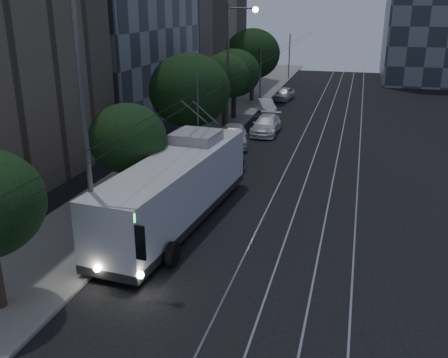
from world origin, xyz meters
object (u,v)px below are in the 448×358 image
car_white_d (284,94)px  pickup_silver (206,165)px  streetlamp_far (233,57)px  car_white_c (265,106)px  streetlamp_near (93,107)px  car_white_b (266,125)px  car_white_a (234,135)px  trolleybus (178,188)px

car_white_d → pickup_silver: bearing=-83.8°
pickup_silver → streetlamp_far: 12.36m
car_white_c → streetlamp_near: bearing=-115.8°
car_white_b → car_white_c: car_white_b is taller
car_white_a → car_white_c: bearing=75.7°
trolleybus → car_white_a: (-0.72, 13.95, -0.96)m
streetlamp_near → streetlamp_far: (-0.61, 22.72, -0.50)m
pickup_silver → streetlamp_near: 12.99m
trolleybus → pickup_silver: trolleybus is taller
pickup_silver → car_white_d: pickup_silver is taller
car_white_a → car_white_c: (0.00, 12.29, -0.16)m
trolleybus → car_white_b: bearing=92.1°
car_white_c → car_white_d: size_ratio=0.96×
pickup_silver → car_white_c: 19.62m
pickup_silver → streetlamp_near: size_ratio=0.49×
car_white_a → car_white_b: car_white_a is taller
trolleybus → car_white_d: trolleybus is taller
car_white_a → car_white_b: size_ratio=0.94×
car_white_b → streetlamp_near: streetlamp_near is taller
car_white_c → streetlamp_far: (-1.09, -8.51, 5.41)m
pickup_silver → car_white_a: size_ratio=1.16×
car_white_b → streetlamp_far: 5.98m
car_white_a → car_white_d: 19.02m
car_white_b → streetlamp_far: size_ratio=0.49×
car_white_c → car_white_a: bearing=-115.0°
car_white_a → car_white_c: car_white_a is taller
car_white_c → car_white_d: 6.76m
streetlamp_far → pickup_silver: bearing=-84.2°
car_white_b → streetlamp_far: streetlamp_far is taller
car_white_b → car_white_a: bearing=-111.8°
car_white_a → streetlamp_near: streetlamp_near is taller
trolleybus → car_white_a: bearing=97.9°
pickup_silver → streetlamp_near: streetlamp_near is taller
streetlamp_far → trolleybus: bearing=-84.2°
car_white_b → car_white_c: size_ratio=1.28×
trolleybus → streetlamp_near: size_ratio=1.16×
car_white_d → streetlamp_near: (-1.26, -37.95, 5.87)m
pickup_silver → car_white_d: size_ratio=1.36×
car_white_c → streetlamp_near: 31.80m
car_white_b → trolleybus: bearing=-93.4°
trolleybus → pickup_silver: bearing=100.8°
trolleybus → car_white_b: (0.88, 18.07, -1.03)m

